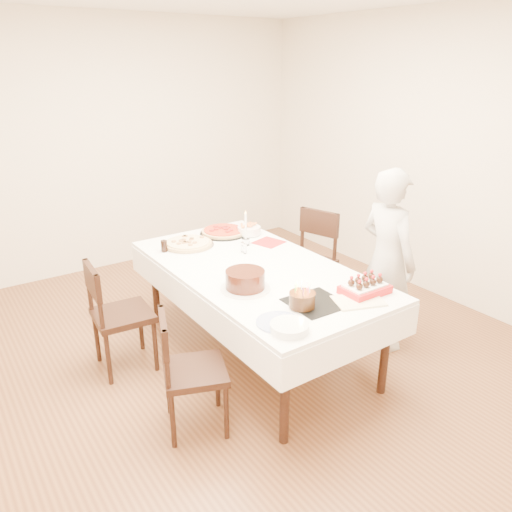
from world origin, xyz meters
TOP-DOWN VIEW (x-y plane):
  - floor at (0.00, 0.00)m, footprint 5.00×5.00m
  - wall_back at (0.00, 2.50)m, footprint 4.50×0.04m
  - wall_right at (2.25, 0.00)m, footprint 0.04×5.00m
  - dining_table at (0.11, -0.02)m, footprint 1.22×2.18m
  - chair_right_savory at (0.91, 0.33)m, footprint 0.61×0.61m
  - chair_left_savory at (-0.82, 0.40)m, footprint 0.49×0.49m
  - chair_left_dessert at (-0.70, -0.52)m, footprint 0.54×0.54m
  - person at (1.07, -0.47)m, footprint 0.39×0.56m
  - pizza_white at (-0.10, 0.69)m, footprint 0.44×0.44m
  - pizza_pepperoni at (0.32, 0.80)m, footprint 0.48×0.48m
  - red_placemat at (0.52, 0.38)m, footprint 0.28×0.28m
  - pasta_bowl at (0.50, 0.65)m, footprint 0.27×0.27m
  - taper_candle at (0.32, 0.44)m, footprint 0.07×0.07m
  - shaker_pair at (0.21, 0.28)m, footprint 0.10×0.10m
  - cola_glass at (-0.32, 0.69)m, footprint 0.07×0.07m
  - layer_cake at (-0.17, -0.29)m, footprint 0.42×0.42m
  - cake_board at (0.09, -0.73)m, footprint 0.35×0.35m
  - birthday_cake at (-0.03, -0.73)m, footprint 0.21×0.21m
  - strawberry_box at (0.46, -0.81)m, footprint 0.32×0.22m
  - box_lid at (0.33, -0.88)m, footprint 0.37×0.31m
  - plate_stack at (-0.28, -0.92)m, footprint 0.28×0.28m
  - china_plate at (-0.27, -0.81)m, footprint 0.28×0.28m

SIDE VIEW (x-z plane):
  - floor at x=0.00m, z-range 0.00..0.00m
  - dining_table at x=0.11m, z-range 0.00..0.75m
  - chair_left_dessert at x=-0.70m, z-range 0.00..0.82m
  - chair_left_savory at x=-0.82m, z-range 0.00..0.88m
  - chair_right_savory at x=0.91m, z-range 0.00..0.95m
  - person at x=1.07m, z-range 0.00..1.48m
  - red_placemat at x=0.52m, z-range 0.75..0.75m
  - cake_board at x=0.09m, z-range 0.74..0.76m
  - box_lid at x=0.33m, z-range 0.74..0.76m
  - china_plate at x=-0.27m, z-range 0.75..0.76m
  - pizza_white at x=-0.10m, z-range 0.75..0.79m
  - pizza_pepperoni at x=0.32m, z-range 0.75..0.79m
  - plate_stack at x=-0.28m, z-range 0.75..0.80m
  - strawberry_box at x=0.46m, z-range 0.75..0.83m
  - pasta_bowl at x=0.50m, z-range 0.76..0.82m
  - shaker_pair at x=0.21m, z-range 0.75..0.83m
  - cola_glass at x=-0.32m, z-range 0.75..0.85m
  - layer_cake at x=-0.17m, z-range 0.75..0.89m
  - birthday_cake at x=-0.03m, z-range 0.76..0.92m
  - taper_candle at x=0.32m, z-range 0.75..1.06m
  - wall_back at x=0.00m, z-range 0.00..2.70m
  - wall_right at x=2.25m, z-range 0.00..2.70m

